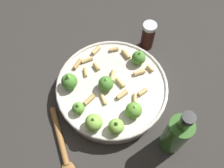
% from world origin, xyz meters
% --- Properties ---
extents(ground_plane, '(2.40, 2.40, 0.00)m').
position_xyz_m(ground_plane, '(0.00, 0.00, 0.00)').
color(ground_plane, '#2D2B28').
extents(cooking_pan, '(0.31, 0.31, 0.11)m').
position_xyz_m(cooking_pan, '(-0.00, -0.00, 0.03)').
color(cooking_pan, beige).
rests_on(cooking_pan, ground).
extents(pepper_shaker, '(0.04, 0.04, 0.10)m').
position_xyz_m(pepper_shaker, '(0.16, 0.14, 0.05)').
color(pepper_shaker, '#33140F').
rests_on(pepper_shaker, ground).
extents(olive_oil_bottle, '(0.06, 0.06, 0.19)m').
position_xyz_m(olive_oil_bottle, '(0.10, -0.18, 0.08)').
color(olive_oil_bottle, '#336023').
rests_on(olive_oil_bottle, ground).
extents(wooden_spoon, '(0.04, 0.21, 0.02)m').
position_xyz_m(wooden_spoon, '(-0.17, -0.12, 0.01)').
color(wooden_spoon, olive).
rests_on(wooden_spoon, ground).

